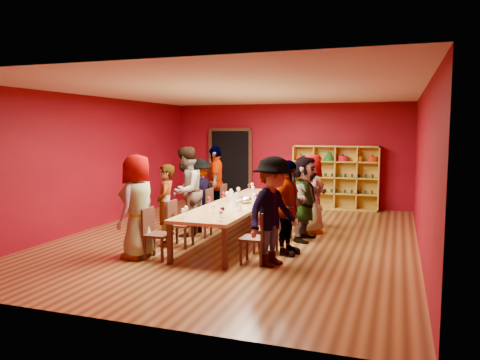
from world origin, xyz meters
name	(u,v)px	position (x,y,z in m)	size (l,w,h in m)	color
room_shell	(240,166)	(0.00, 0.00, 1.50)	(7.10, 9.10, 3.04)	#583217
tasting_table	(240,205)	(0.00, 0.00, 0.70)	(1.10, 4.50, 0.75)	tan
doorway	(231,166)	(-1.80, 4.43, 1.12)	(1.40, 0.17, 2.30)	black
shelving_unit	(335,174)	(1.40, 4.32, 0.98)	(2.40, 0.40, 1.80)	#B79029
chair_person_left_0	(154,231)	(-0.91, -1.96, 0.50)	(0.42, 0.42, 0.89)	#331811
person_left_0	(137,206)	(-1.22, -1.96, 0.91)	(0.89, 0.48, 1.82)	#D08C92
chair_person_left_1	(177,221)	(-0.91, -1.06, 0.50)	(0.42, 0.42, 0.89)	#331811
person_left_1	(166,205)	(-1.15, -1.06, 0.79)	(0.58, 0.42, 1.58)	#CE8A90
chair_person_left_2	(197,213)	(-0.91, -0.12, 0.50)	(0.42, 0.42, 0.89)	#331811
person_left_2	(186,191)	(-1.16, -0.12, 0.94)	(0.92, 0.50, 1.89)	#5C80BE
chair_person_left_3	(214,206)	(-0.91, 0.83, 0.50)	(0.42, 0.42, 0.89)	#331811
person_left_3	(199,192)	(-1.27, 0.83, 0.79)	(1.02, 0.42, 1.58)	#16193C
chair_person_left_4	(228,200)	(-0.91, 1.75, 0.50)	(0.42, 0.42, 0.89)	#331811
person_left_4	(216,183)	(-1.24, 1.75, 0.92)	(1.08, 0.49, 1.84)	#141A38
chair_person_right_0	(258,235)	(0.91, -1.69, 0.50)	(0.42, 0.42, 0.89)	#331811
person_right_0	(273,212)	(1.16, -1.69, 0.90)	(1.17, 0.48, 1.81)	#535359
chair_person_right_1	(270,226)	(0.91, -0.96, 0.50)	(0.42, 0.42, 0.89)	#331811
person_right_1	(287,208)	(1.23, -0.96, 0.85)	(1.00, 0.45, 1.71)	#5B7FBC
chair_person_right_2	(285,215)	(0.91, 0.23, 0.50)	(0.42, 0.42, 0.89)	#331811
person_right_2	(305,198)	(1.31, 0.23, 0.86)	(1.60, 0.46, 1.72)	#15173A
chair_person_right_3	(293,209)	(0.91, 1.01, 0.50)	(0.42, 0.42, 0.89)	#331811
person_right_3	(311,194)	(1.31, 1.01, 0.86)	(0.84, 0.46, 1.72)	silver
chair_person_right_4	(300,204)	(0.91, 1.70, 0.50)	(0.42, 0.42, 0.89)	#331811
person_right_4	(315,193)	(1.26, 1.70, 0.78)	(0.57, 0.42, 1.56)	#BF808D
wine_glass_0	(265,191)	(0.29, 0.88, 0.89)	(0.08, 0.08, 0.19)	silver
wine_glass_1	(253,188)	(-0.15, 1.38, 0.88)	(0.07, 0.07, 0.18)	silver
wine_glass_2	(223,195)	(-0.33, -0.10, 0.91)	(0.09, 0.09, 0.22)	silver
wine_glass_3	(229,198)	(-0.09, -0.38, 0.89)	(0.08, 0.08, 0.19)	silver
wine_glass_4	(273,186)	(0.27, 1.71, 0.91)	(0.09, 0.09, 0.22)	silver
wine_glass_5	(222,209)	(0.27, -1.69, 0.89)	(0.08, 0.08, 0.19)	silver
wine_glass_6	(186,209)	(-0.37, -1.79, 0.88)	(0.07, 0.07, 0.18)	silver
wine_glass_7	(221,213)	(0.36, -1.99, 0.89)	(0.07, 0.07, 0.19)	silver
wine_glass_8	(238,190)	(-0.31, 0.81, 0.90)	(0.08, 0.08, 0.21)	silver
wine_glass_9	(276,185)	(0.29, 1.83, 0.91)	(0.09, 0.09, 0.21)	silver
wine_glass_10	(209,200)	(-0.35, -0.81, 0.90)	(0.08, 0.08, 0.21)	silver
wine_glass_11	(240,202)	(0.33, -0.92, 0.91)	(0.09, 0.09, 0.22)	silver
wine_glass_12	(238,203)	(0.30, -0.98, 0.90)	(0.08, 0.08, 0.21)	silver
wine_glass_13	(183,211)	(-0.32, -2.00, 0.88)	(0.07, 0.07, 0.18)	silver
wine_glass_14	(227,194)	(-0.31, 0.07, 0.90)	(0.08, 0.08, 0.20)	silver
wine_glass_15	(268,191)	(0.35, 0.89, 0.89)	(0.08, 0.08, 0.20)	silver
wine_glass_16	(249,186)	(-0.36, 1.76, 0.88)	(0.07, 0.07, 0.18)	silver
wine_glass_17	(257,196)	(0.35, 0.10, 0.89)	(0.08, 0.08, 0.19)	silver
wine_glass_18	(254,196)	(0.34, -0.09, 0.91)	(0.09, 0.09, 0.22)	silver
wine_glass_19	(214,206)	(-0.02, -1.38, 0.88)	(0.07, 0.07, 0.18)	silver
wine_glass_20	(252,185)	(-0.33, 1.92, 0.89)	(0.08, 0.08, 0.19)	silver
spittoon_bowl	(245,200)	(0.14, -0.05, 0.81)	(0.28, 0.28, 0.15)	#B8BBC0
carafe_a	(231,196)	(-0.20, 0.04, 0.87)	(0.11, 0.11, 0.26)	silver
carafe_b	(236,200)	(0.11, -0.51, 0.87)	(0.11, 0.11, 0.28)	silver
wine_bottle	(274,187)	(0.27, 1.74, 0.87)	(0.10, 0.10, 0.32)	#133418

